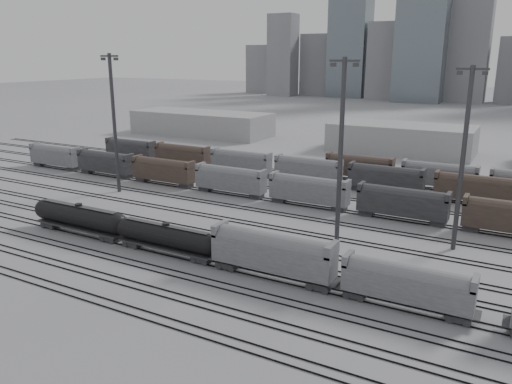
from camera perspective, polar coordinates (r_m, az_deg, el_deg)
The scene contains 16 objects.
ground at distance 70.99m, azimuth -10.36°, elevation -7.25°, with size 900.00×900.00×0.00m, color #A4A4A8.
tracks at distance 84.29m, azimuth -2.88°, elevation -3.30°, with size 220.00×71.50×0.16m.
tank_car_a at distance 82.33m, azimuth -19.51°, elevation -2.72°, with size 18.94×3.16×4.68m.
tank_car_b at distance 71.02m, azimuth -10.19°, elevation -5.05°, with size 17.58×2.93×4.34m.
hopper_car_a at distance 62.09m, azimuth 1.89°, elevation -6.79°, with size 16.14×3.21×5.77m.
hopper_car_b at distance 57.40m, azimuth 16.86°, elevation -9.89°, with size 14.09×2.80×5.04m.
light_mast_b at distance 103.57m, azimuth -15.91°, elevation 7.86°, with size 4.40×0.70×27.48m.
light_mast_c at distance 72.29m, azimuth 9.66°, elevation 4.97°, with size 4.29×0.69×26.82m.
light_mast_d at distance 74.19m, azimuth 22.60°, elevation 3.84°, with size 4.13×0.66×25.78m.
bg_string_near at distance 92.38m, azimuth 6.07°, elevation 0.06°, with size 151.00×3.00×5.60m.
bg_string_mid at distance 104.12m, azimuth 14.61°, elevation 1.38°, with size 151.00×3.00×5.60m.
bg_string_far at distance 109.27m, azimuth 24.58°, elevation 1.12°, with size 66.00×3.00×5.60m.
warehouse_left at distance 179.16m, azimuth -6.28°, elevation 7.82°, with size 50.00×18.00×8.00m, color #A7A7AA.
warehouse_mid at distance 150.64m, azimuth 16.24°, elevation 5.91°, with size 40.00×18.00×8.00m, color #A7A7AA.
skyline at distance 331.96m, azimuth 24.32°, elevation 15.31°, with size 316.00×22.40×95.00m.
crane_left at distance 363.67m, azimuth 18.56°, elevation 19.32°, with size 42.00×1.80×100.00m.
Camera 1 is at (42.19, -50.38, 26.85)m, focal length 35.00 mm.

